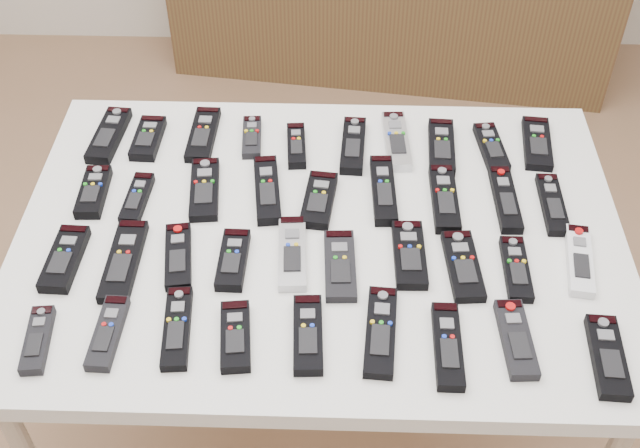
{
  "coord_description": "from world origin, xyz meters",
  "views": [
    {
      "loc": [
        0.02,
        -1.18,
        1.95
      ],
      "look_at": [
        -0.01,
        -0.01,
        0.8
      ],
      "focal_mm": 45.0,
      "sensor_mm": 36.0,
      "label": 1
    }
  ],
  "objects_px": {
    "remote_36": "(516,339)",
    "remote_20": "(124,261)",
    "remote_17": "(505,199)",
    "remote_4": "(296,146)",
    "remote_1": "(148,138)",
    "remote_13": "(267,190)",
    "remote_8": "(491,147)",
    "remote_27": "(516,269)",
    "remote_16": "(444,199)",
    "remote_33": "(308,334)",
    "remote_15": "(383,190)",
    "remote_32": "(235,336)",
    "remote_2": "(203,134)",
    "remote_29": "(38,340)",
    "remote_0": "(109,135)",
    "remote_9": "(537,143)",
    "remote_3": "(252,137)",
    "remote_28": "(580,260)",
    "remote_12": "(205,189)",
    "remote_19": "(65,259)",
    "remote_21": "(178,256)",
    "remote_6": "(396,141)",
    "remote_30": "(108,333)",
    "remote_5": "(353,145)",
    "remote_23": "(292,253)",
    "remote_11": "(137,199)",
    "remote_25": "(409,255)",
    "remote_18": "(552,204)",
    "table": "(320,250)",
    "remote_26": "(463,266)",
    "remote_34": "(381,332)",
    "remote_7": "(441,147)",
    "remote_35": "(448,346)",
    "remote_22": "(233,260)",
    "remote_31": "(177,328)",
    "remote_10": "(94,192)"
  },
  "relations": [
    {
      "from": "remote_7",
      "to": "remote_31",
      "type": "distance_m",
      "value": 0.75
    },
    {
      "from": "remote_30",
      "to": "remote_1",
      "type": "bearing_deg",
      "value": 95.06
    },
    {
      "from": "remote_6",
      "to": "remote_18",
      "type": "xyz_separation_m",
      "value": [
        0.32,
        -0.2,
        -0.0
      ]
    },
    {
      "from": "remote_18",
      "to": "remote_16",
      "type": "bearing_deg",
      "value": 178.38
    },
    {
      "from": "remote_17",
      "to": "remote_21",
      "type": "height_order",
      "value": "remote_17"
    },
    {
      "from": "remote_1",
      "to": "remote_13",
      "type": "bearing_deg",
      "value": -28.31
    },
    {
      "from": "remote_29",
      "to": "remote_28",
      "type": "bearing_deg",
      "value": 6.56
    },
    {
      "from": "remote_15",
      "to": "remote_32",
      "type": "distance_m",
      "value": 0.49
    },
    {
      "from": "table",
      "to": "remote_2",
      "type": "xyz_separation_m",
      "value": [
        -0.28,
        0.3,
        0.07
      ]
    },
    {
      "from": "remote_12",
      "to": "remote_21",
      "type": "height_order",
      "value": "same"
    },
    {
      "from": "remote_1",
      "to": "remote_28",
      "type": "relative_size",
      "value": 0.79
    },
    {
      "from": "table",
      "to": "remote_17",
      "type": "distance_m",
      "value": 0.41
    },
    {
      "from": "remote_4",
      "to": "remote_32",
      "type": "xyz_separation_m",
      "value": [
        -0.08,
        -0.55,
        0.0
      ]
    },
    {
      "from": "remote_16",
      "to": "remote_33",
      "type": "height_order",
      "value": "same"
    },
    {
      "from": "remote_27",
      "to": "remote_3",
      "type": "bearing_deg",
      "value": 144.95
    },
    {
      "from": "remote_2",
      "to": "remote_29",
      "type": "distance_m",
      "value": 0.64
    },
    {
      "from": "remote_0",
      "to": "remote_17",
      "type": "relative_size",
      "value": 0.98
    },
    {
      "from": "table",
      "to": "remote_28",
      "type": "distance_m",
      "value": 0.52
    },
    {
      "from": "remote_32",
      "to": "remote_10",
      "type": "bearing_deg",
      "value": 126.18
    },
    {
      "from": "remote_2",
      "to": "remote_32",
      "type": "distance_m",
      "value": 0.6
    },
    {
      "from": "remote_5",
      "to": "remote_23",
      "type": "xyz_separation_m",
      "value": [
        -0.12,
        -0.34,
        -0.0
      ]
    },
    {
      "from": "remote_1",
      "to": "remote_19",
      "type": "bearing_deg",
      "value": -101.77
    },
    {
      "from": "remote_13",
      "to": "remote_3",
      "type": "bearing_deg",
      "value": 98.06
    },
    {
      "from": "remote_6",
      "to": "remote_25",
      "type": "xyz_separation_m",
      "value": [
        0.01,
        -0.36,
        -0.0
      ]
    },
    {
      "from": "remote_17",
      "to": "remote_4",
      "type": "bearing_deg",
      "value": 158.47
    },
    {
      "from": "remote_26",
      "to": "remote_30",
      "type": "xyz_separation_m",
      "value": [
        -0.66,
        -0.18,
        0.0
      ]
    },
    {
      "from": "remote_23",
      "to": "remote_7",
      "type": "bearing_deg",
      "value": 43.37
    },
    {
      "from": "remote_6",
      "to": "remote_31",
      "type": "distance_m",
      "value": 0.69
    },
    {
      "from": "remote_0",
      "to": "remote_17",
      "type": "xyz_separation_m",
      "value": [
        0.89,
        -0.19,
        -0.0
      ]
    },
    {
      "from": "remote_0",
      "to": "remote_16",
      "type": "height_order",
      "value": "same"
    },
    {
      "from": "remote_8",
      "to": "remote_27",
      "type": "height_order",
      "value": "same"
    },
    {
      "from": "remote_16",
      "to": "remote_29",
      "type": "height_order",
      "value": "remote_16"
    },
    {
      "from": "remote_6",
      "to": "remote_16",
      "type": "relative_size",
      "value": 1.0
    },
    {
      "from": "remote_11",
      "to": "remote_32",
      "type": "distance_m",
      "value": 0.44
    },
    {
      "from": "remote_13",
      "to": "remote_9",
      "type": "bearing_deg",
      "value": 9.33
    },
    {
      "from": "remote_19",
      "to": "remote_27",
      "type": "bearing_deg",
      "value": 2.25
    },
    {
      "from": "remote_13",
      "to": "remote_29",
      "type": "height_order",
      "value": "remote_13"
    },
    {
      "from": "remote_35",
      "to": "remote_22",
      "type": "bearing_deg",
      "value": 154.71
    },
    {
      "from": "remote_12",
      "to": "remote_19",
      "type": "distance_m",
      "value": 0.33
    },
    {
      "from": "remote_27",
      "to": "remote_15",
      "type": "bearing_deg",
      "value": 139.56
    },
    {
      "from": "remote_29",
      "to": "remote_17",
      "type": "bearing_deg",
      "value": 18.14
    },
    {
      "from": "remote_11",
      "to": "remote_23",
      "type": "bearing_deg",
      "value": -20.24
    },
    {
      "from": "remote_5",
      "to": "remote_15",
      "type": "relative_size",
      "value": 0.91
    },
    {
      "from": "remote_27",
      "to": "remote_33",
      "type": "bearing_deg",
      "value": -155.9
    },
    {
      "from": "remote_33",
      "to": "remote_4",
      "type": "bearing_deg",
      "value": 92.27
    },
    {
      "from": "remote_36",
      "to": "remote_20",
      "type": "bearing_deg",
      "value": 164.16
    },
    {
      "from": "remote_8",
      "to": "remote_25",
      "type": "relative_size",
      "value": 0.93
    },
    {
      "from": "remote_3",
      "to": "remote_26",
      "type": "relative_size",
      "value": 0.8
    },
    {
      "from": "remote_6",
      "to": "remote_27",
      "type": "relative_size",
      "value": 1.2
    },
    {
      "from": "remote_34",
      "to": "remote_7",
      "type": "bearing_deg",
      "value": 78.29
    }
  ]
}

